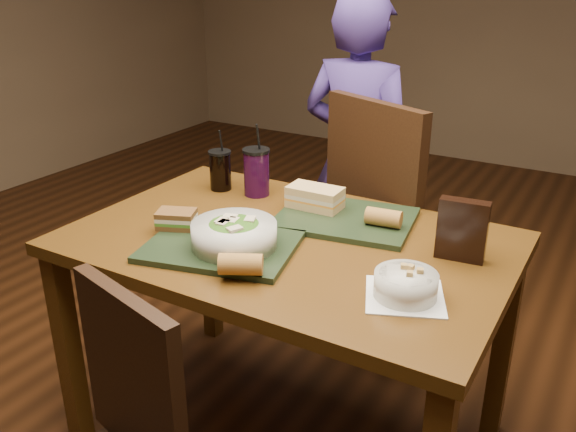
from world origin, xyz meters
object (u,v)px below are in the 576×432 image
Objects in this scene: sandwich_near at (176,219)px; sandwich_far at (315,197)px; tray_far at (345,219)px; salad_bowl at (234,233)px; baguette_far at (384,218)px; cup_cola at (220,170)px; soup_bowl at (406,284)px; chip_bag at (462,230)px; chair_far at (381,218)px; tray_near at (221,246)px; diner at (357,160)px; cup_berry at (257,172)px; baguette_near at (241,264)px; dining_table at (288,264)px.

sandwich_far is at bearing 51.35° from sandwich_near.
tray_far is 0.40m from salad_bowl.
cup_cola is (-0.65, 0.05, 0.03)m from baguette_far.
chip_bag is at bearing 78.48° from soup_bowl.
chair_far is 0.46m from tray_far.
sandwich_far is (0.10, 0.38, 0.04)m from tray_near.
tray_far is at bearing 63.84° from salad_bowl.
sandwich_far is (0.16, -0.69, 0.09)m from diner.
tray_far is 0.39m from cup_berry.
cup_berry reaches higher than tray_far.
chair_far is 0.39m from diner.
chair_far is 0.87m from sandwich_near.
baguette_near is (0.15, -0.12, 0.04)m from tray_near.
baguette_near is at bearing -84.22° from dining_table.
chair_far reaches higher than baguette_far.
soup_bowl is 2.20× the size of baguette_near.
diner is 1.22m from baguette_near.
tray_near is at bearing -102.66° from chair_far.
sandwich_near is at bearing -115.30° from chair_far.
tray_near is 0.20m from baguette_near.
tray_near is at bearing -69.97° from cup_berry.
baguette_far reaches higher than tray_near.
chip_bag is at bearing 132.84° from diner.
tray_far is 0.53m from sandwich_near.
soup_bowl is 0.59m from sandwich_far.
diner is 10.66× the size of sandwich_near.
soup_bowl is 0.74m from sandwich_near.
salad_bowl reaches higher than tray_far.
baguette_far is (0.23, 0.19, 0.14)m from dining_table.
diner reaches higher than tray_far.
soup_bowl is (0.61, -1.07, 0.07)m from diner.
chair_far is (0.05, 0.63, -0.06)m from dining_table.
salad_bowl is (-0.13, -0.79, 0.21)m from chair_far.
diner is 6.46× the size of cup_cola.
cup_cola is at bearing 176.30° from sandwich_far.
dining_table is 11.50× the size of baguette_near.
sandwich_near is at bearing -94.12° from cup_berry.
baguette_far is at bearing -68.31° from chair_far.
diner reaches higher than baguette_near.
cup_berry is at bearing 137.12° from dining_table.
salad_bowl is 1.39× the size of chip_bag.
baguette_near is (0.11, -0.13, -0.01)m from salad_bowl.
baguette_near is (0.34, -0.15, 0.00)m from sandwich_near.
dining_table is 0.26m from sandwich_far.
sandwich_near is (-0.74, 0.02, 0.01)m from soup_bowl.
soup_bowl is at bearing 18.46° from baguette_near.
tray_far is 1.69× the size of soup_bowl.
dining_table is 5.37× the size of salad_bowl.
sandwich_near is 0.37m from baguette_near.
baguette_near is 0.63m from cup_berry.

